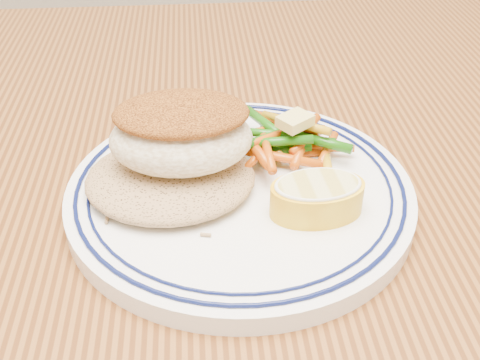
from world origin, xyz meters
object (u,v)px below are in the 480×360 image
Objects in this scene: lemon_wedge at (317,196)px; dining_table at (186,315)px; vegetable_pile at (285,141)px; rice_pilaf at (170,174)px; fish_fillet at (181,132)px; plate at (240,192)px.

dining_table is at bearing 171.20° from lemon_wedge.
vegetable_pile reaches higher than dining_table.
fish_fillet reaches higher than rice_pilaf.
lemon_wedge is (0.09, -0.04, -0.03)m from fish_fillet.
vegetable_pile reaches higher than lemon_wedge.
fish_fillet is 0.96× the size of vegetable_pile.
rice_pilaf reaches higher than dining_table.
vegetable_pile is at bearing 98.94° from lemon_wedge.
rice_pilaf is 0.03m from fish_fillet.
rice_pilaf is 1.81× the size of lemon_wedge.
dining_table is at bearing -145.91° from vegetable_pile.
rice_pilaf is 1.20× the size of fish_fillet.
lemon_wedge reaches higher than plate.
fish_fillet is at bearing 169.08° from plate.
plate is at bearing -136.67° from vegetable_pile.
dining_table is 0.12m from plate.
plate is at bearing 24.37° from dining_table.
plate is 3.74× the size of lemon_wedge.
fish_fillet is (-0.04, 0.01, 0.05)m from plate.
vegetable_pile is at bearing 34.09° from dining_table.
plate is 0.06m from fish_fillet.
fish_fillet is at bearing 80.15° from dining_table.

